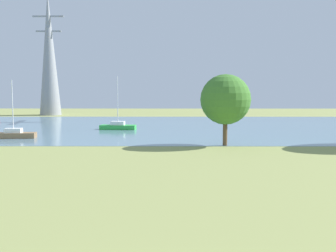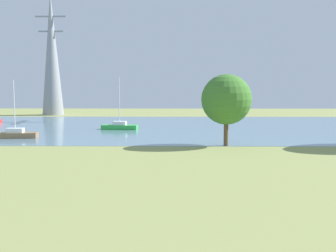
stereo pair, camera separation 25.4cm
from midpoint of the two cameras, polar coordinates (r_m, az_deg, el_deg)
name	(u,v)px [view 2 (the right image)]	position (r m, az deg, el deg)	size (l,w,h in m)	color
ground_plane	(159,162)	(30.61, -1.04, -5.08)	(160.00, 160.00, 0.00)	#8C9351
water_surface	(166,126)	(58.36, -0.15, -0.07)	(140.00, 40.00, 0.02)	slate
sailboat_brown	(15,134)	(47.92, -20.79, -1.08)	(4.93, 1.97, 6.46)	brown
sailboat_green	(120,126)	(54.45, -6.78, -0.02)	(4.91, 1.91, 7.15)	green
tree_west_near	(226,100)	(38.95, 8.51, 3.74)	(4.86, 4.86, 6.93)	brown
electricity_pylon	(52,54)	(87.43, -16.15, 9.84)	(6.40, 4.40, 25.30)	gray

